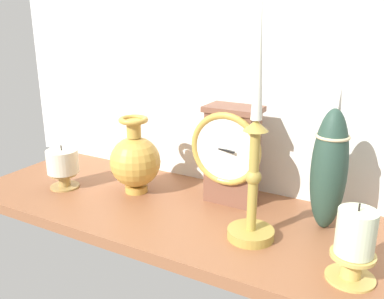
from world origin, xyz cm
name	(u,v)px	position (x,y,z in cm)	size (l,w,h in cm)	color
ground_plane	(178,213)	(0.00, 0.00, -1.20)	(100.00, 36.00, 2.40)	brown
back_wall	(218,50)	(0.00, 18.50, 32.50)	(120.00, 2.00, 65.00)	silver
mantel_clock	(231,153)	(8.30, 8.62, 11.50)	(16.09, 9.03, 21.76)	brown
candlestick_tall_left	(254,169)	(18.53, -4.26, 13.91)	(8.87, 8.87, 44.31)	#AA8F3D
brass_vase_bulbous	(135,160)	(-13.40, 2.85, 7.88)	(11.87, 11.87, 18.22)	gold
pillar_candle_front	(354,244)	(37.20, -8.52, 6.34)	(7.86, 7.86, 13.17)	tan
pillar_candle_near_clock	(63,166)	(-30.34, -3.56, 5.58)	(7.56, 7.56, 10.68)	#A88849
tall_ceramic_vase	(329,170)	(29.56, 6.68, 12.20)	(6.83, 6.83, 24.12)	#274034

